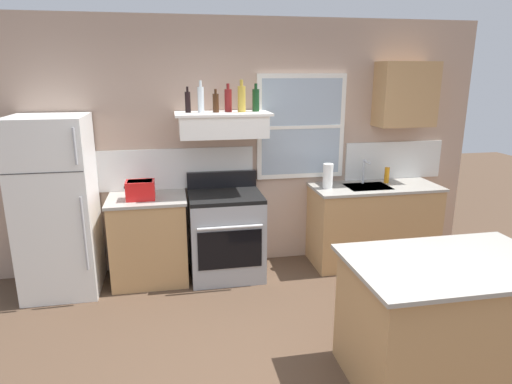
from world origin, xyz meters
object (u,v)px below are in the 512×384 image
(bottle_clear_tall, at_px, (201,99))
(bottle_brown_stout, at_px, (216,103))
(refrigerator, at_px, (57,207))
(bottle_balsamic_dark, at_px, (188,102))
(bottle_red_label_wine, at_px, (228,100))
(bottle_dark_green_wine, at_px, (256,100))
(dish_soap_bottle, at_px, (387,175))
(bottle_champagne_gold_foil, at_px, (242,99))
(kitchen_island, at_px, (445,321))
(stove_range, at_px, (226,234))
(toaster, at_px, (140,190))
(paper_towel_roll, at_px, (328,176))

(bottle_clear_tall, bearing_deg, bottle_brown_stout, -7.89)
(refrigerator, height_order, bottle_balsamic_dark, bottle_balsamic_dark)
(bottle_red_label_wine, relative_size, bottle_dark_green_wine, 1.00)
(bottle_dark_green_wine, relative_size, dish_soap_bottle, 1.57)
(bottle_clear_tall, bearing_deg, bottle_champagne_gold_foil, -3.93)
(dish_soap_bottle, distance_m, kitchen_island, 2.26)
(stove_range, distance_m, kitchen_island, 2.37)
(bottle_brown_stout, height_order, bottle_champagne_gold_foil, bottle_champagne_gold_foil)
(bottle_balsamic_dark, height_order, bottle_champagne_gold_foil, bottle_champagne_gold_foil)
(toaster, distance_m, bottle_clear_tall, 1.09)
(toaster, height_order, bottle_clear_tall, bottle_clear_tall)
(stove_range, bearing_deg, bottle_champagne_gold_foil, 24.71)
(stove_range, relative_size, dish_soap_bottle, 6.06)
(toaster, height_order, dish_soap_bottle, toaster)
(kitchen_island, bearing_deg, bottle_dark_green_wine, 114.22)
(bottle_clear_tall, xyz_separation_m, bottle_champagne_gold_foil, (0.41, -0.03, 0.00))
(dish_soap_bottle, bearing_deg, bottle_clear_tall, -179.48)
(bottle_champagne_gold_foil, relative_size, kitchen_island, 0.23)
(bottle_brown_stout, xyz_separation_m, bottle_red_label_wine, (0.13, 0.06, 0.02))
(bottle_brown_stout, bearing_deg, toaster, -170.68)
(bottle_balsamic_dark, distance_m, bottle_red_label_wine, 0.41)
(bottle_dark_green_wine, bearing_deg, kitchen_island, -65.78)
(bottle_red_label_wine, xyz_separation_m, bottle_dark_green_wine, (0.28, -0.02, -0.00))
(bottle_red_label_wine, height_order, bottle_dark_green_wine, same)
(bottle_clear_tall, bearing_deg, bottle_dark_green_wine, 1.23)
(stove_range, distance_m, bottle_red_label_wine, 1.41)
(bottle_champagne_gold_foil, distance_m, kitchen_island, 2.74)
(refrigerator, relative_size, kitchen_island, 1.25)
(bottle_clear_tall, distance_m, bottle_dark_green_wine, 0.56)
(bottle_balsamic_dark, height_order, bottle_dark_green_wine, bottle_dark_green_wine)
(toaster, distance_m, kitchen_island, 2.95)
(refrigerator, relative_size, paper_towel_roll, 6.49)
(bottle_dark_green_wine, relative_size, kitchen_island, 0.20)
(bottle_brown_stout, relative_size, paper_towel_roll, 0.86)
(refrigerator, distance_m, bottle_red_label_wine, 1.99)
(stove_range, relative_size, bottle_balsamic_dark, 4.27)
(stove_range, bearing_deg, kitchen_island, -56.69)
(stove_range, xyz_separation_m, bottle_balsamic_dark, (-0.34, 0.14, 1.39))
(bottle_red_label_wine, xyz_separation_m, kitchen_island, (1.23, -2.13, -1.41))
(bottle_brown_stout, relative_size, bottle_dark_green_wine, 0.82)
(refrigerator, xyz_separation_m, paper_towel_roll, (2.78, 0.06, 0.17))
(toaster, distance_m, bottle_brown_stout, 1.15)
(toaster, bearing_deg, refrigerator, 179.45)
(refrigerator, xyz_separation_m, bottle_champagne_gold_foil, (1.85, 0.11, 1.00))
(bottle_clear_tall, distance_m, kitchen_island, 2.95)
(bottle_balsamic_dark, bearing_deg, bottle_red_label_wine, 1.28)
(bottle_red_label_wine, bearing_deg, bottle_champagne_gold_foil, -26.28)
(bottle_champagne_gold_foil, bearing_deg, dish_soap_bottle, 1.60)
(stove_range, bearing_deg, paper_towel_roll, 1.89)
(stove_range, xyz_separation_m, bottle_brown_stout, (-0.07, 0.10, 1.38))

